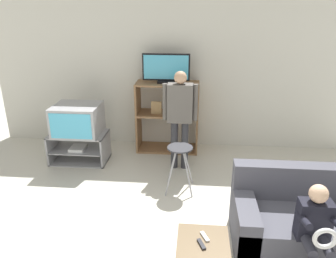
{
  "coord_description": "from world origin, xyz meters",
  "views": [
    {
      "loc": [
        0.44,
        -2.14,
        2.48
      ],
      "look_at": [
        0.08,
        1.95,
        0.9
      ],
      "focal_mm": 35.0,
      "sensor_mm": 36.0,
      "label": 1
    }
  ],
  "objects_px": {
    "remote_control_black": "(201,244)",
    "person_seated_child": "(316,229)",
    "folding_stool": "(180,155)",
    "television_main": "(78,120)",
    "media_shelf": "(167,116)",
    "remote_control_white": "(205,237)",
    "tv_stand": "(79,147)",
    "snack_table": "(203,244)",
    "television_flat": "(166,69)",
    "person_standing_adult": "(180,112)",
    "couch": "(313,223)"
  },
  "relations": [
    {
      "from": "television_flat",
      "to": "couch",
      "type": "xyz_separation_m",
      "value": [
        1.8,
        -2.37,
        -1.18
      ]
    },
    {
      "from": "tv_stand",
      "to": "person_seated_child",
      "type": "relative_size",
      "value": 0.94
    },
    {
      "from": "remote_control_black",
      "to": "folding_stool",
      "type": "bearing_deg",
      "value": 78.3
    },
    {
      "from": "television_main",
      "to": "remote_control_black",
      "type": "relative_size",
      "value": 5.07
    },
    {
      "from": "couch",
      "to": "remote_control_white",
      "type": "bearing_deg",
      "value": -158.83
    },
    {
      "from": "television_main",
      "to": "remote_control_black",
      "type": "height_order",
      "value": "television_main"
    },
    {
      "from": "snack_table",
      "to": "couch",
      "type": "height_order",
      "value": "couch"
    },
    {
      "from": "media_shelf",
      "to": "tv_stand",
      "type": "bearing_deg",
      "value": -157.47
    },
    {
      "from": "person_standing_adult",
      "to": "person_seated_child",
      "type": "relative_size",
      "value": 1.6
    },
    {
      "from": "television_main",
      "to": "snack_table",
      "type": "distance_m",
      "value": 3.07
    },
    {
      "from": "couch",
      "to": "tv_stand",
      "type": "bearing_deg",
      "value": 150.85
    },
    {
      "from": "folding_stool",
      "to": "snack_table",
      "type": "xyz_separation_m",
      "value": [
        0.3,
        -1.52,
        -0.2
      ]
    },
    {
      "from": "television_flat",
      "to": "person_standing_adult",
      "type": "bearing_deg",
      "value": -67.97
    },
    {
      "from": "remote_control_white",
      "to": "television_main",
      "type": "bearing_deg",
      "value": 107.82
    },
    {
      "from": "television_flat",
      "to": "remote_control_black",
      "type": "relative_size",
      "value": 5.51
    },
    {
      "from": "tv_stand",
      "to": "remote_control_white",
      "type": "bearing_deg",
      "value": -47.75
    },
    {
      "from": "person_seated_child",
      "to": "media_shelf",
      "type": "bearing_deg",
      "value": 119.21
    },
    {
      "from": "folding_stool",
      "to": "snack_table",
      "type": "bearing_deg",
      "value": -78.69
    },
    {
      "from": "tv_stand",
      "to": "television_flat",
      "type": "relative_size",
      "value": 1.16
    },
    {
      "from": "remote_control_black",
      "to": "person_seated_child",
      "type": "distance_m",
      "value": 1.04
    },
    {
      "from": "remote_control_black",
      "to": "remote_control_white",
      "type": "distance_m",
      "value": 0.12
    },
    {
      "from": "television_main",
      "to": "person_standing_adult",
      "type": "bearing_deg",
      "value": -3.25
    },
    {
      "from": "couch",
      "to": "person_seated_child",
      "type": "xyz_separation_m",
      "value": [
        -0.18,
        -0.49,
        0.3
      ]
    },
    {
      "from": "folding_stool",
      "to": "couch",
      "type": "height_order",
      "value": "couch"
    },
    {
      "from": "tv_stand",
      "to": "remote_control_white",
      "type": "relative_size",
      "value": 6.4
    },
    {
      "from": "tv_stand",
      "to": "remote_control_white",
      "type": "xyz_separation_m",
      "value": [
        2.03,
        -2.24,
        0.15
      ]
    },
    {
      "from": "person_standing_adult",
      "to": "remote_control_white",
      "type": "bearing_deg",
      "value": -80.46
    },
    {
      "from": "television_main",
      "to": "couch",
      "type": "relative_size",
      "value": 0.43
    },
    {
      "from": "person_standing_adult",
      "to": "television_flat",
      "type": "bearing_deg",
      "value": 112.03
    },
    {
      "from": "television_main",
      "to": "remote_control_black",
      "type": "xyz_separation_m",
      "value": [
        1.98,
        -2.35,
        -0.34
      ]
    },
    {
      "from": "remote_control_black",
      "to": "snack_table",
      "type": "bearing_deg",
      "value": 51.17
    },
    {
      "from": "television_flat",
      "to": "snack_table",
      "type": "distance_m",
      "value": 3.15
    },
    {
      "from": "person_standing_adult",
      "to": "person_seated_child",
      "type": "bearing_deg",
      "value": -58.26
    },
    {
      "from": "folding_stool",
      "to": "remote_control_white",
      "type": "bearing_deg",
      "value": -77.72
    },
    {
      "from": "tv_stand",
      "to": "person_seated_child",
      "type": "bearing_deg",
      "value": -37.01
    },
    {
      "from": "remote_control_white",
      "to": "tv_stand",
      "type": "bearing_deg",
      "value": 108.08
    },
    {
      "from": "media_shelf",
      "to": "snack_table",
      "type": "relative_size",
      "value": 2.48
    },
    {
      "from": "folding_stool",
      "to": "couch",
      "type": "bearing_deg",
      "value": -34.37
    },
    {
      "from": "person_standing_adult",
      "to": "tv_stand",
      "type": "bearing_deg",
      "value": 176.76
    },
    {
      "from": "media_shelf",
      "to": "remote_control_white",
      "type": "relative_size",
      "value": 8.53
    },
    {
      "from": "tv_stand",
      "to": "folding_stool",
      "type": "distance_m",
      "value": 1.9
    },
    {
      "from": "television_flat",
      "to": "snack_table",
      "type": "xyz_separation_m",
      "value": [
        0.62,
        -2.88,
        -1.12
      ]
    },
    {
      "from": "television_main",
      "to": "folding_stool",
      "type": "relative_size",
      "value": 1.1
    },
    {
      "from": "tv_stand",
      "to": "media_shelf",
      "type": "relative_size",
      "value": 0.75
    },
    {
      "from": "media_shelf",
      "to": "television_flat",
      "type": "height_order",
      "value": "television_flat"
    },
    {
      "from": "media_shelf",
      "to": "remote_control_white",
      "type": "distance_m",
      "value": 2.9
    },
    {
      "from": "person_standing_adult",
      "to": "person_seated_child",
      "type": "height_order",
      "value": "person_standing_adult"
    },
    {
      "from": "media_shelf",
      "to": "person_seated_child",
      "type": "height_order",
      "value": "media_shelf"
    },
    {
      "from": "remote_control_black",
      "to": "couch",
      "type": "xyz_separation_m",
      "value": [
        1.2,
        0.56,
        -0.1
      ]
    },
    {
      "from": "person_standing_adult",
      "to": "person_seated_child",
      "type": "distance_m",
      "value": 2.6
    }
  ]
}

